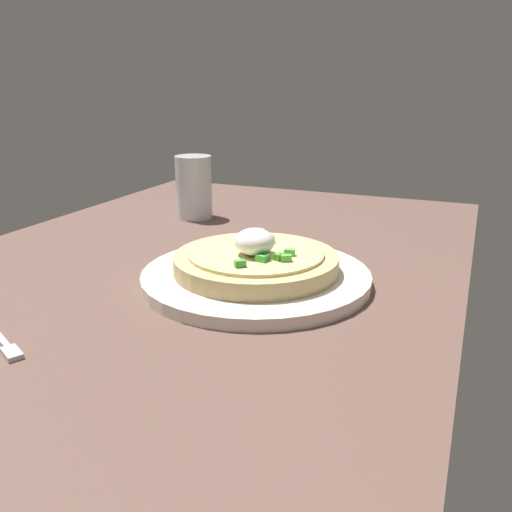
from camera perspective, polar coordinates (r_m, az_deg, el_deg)
The scene contains 5 objects.
dining_table at distance 68.78cm, azimuth -10.49°, elevation -4.36°, with size 129.30×71.99×3.10cm, color brown.
plate at distance 67.99cm, azimuth 0.00°, elevation -2.21°, with size 28.73×28.73×1.53cm, color silver.
pizza at distance 67.17cm, azimuth -0.01°, elevation -0.45°, with size 20.60×20.60×5.86cm.
cup_near at distance 99.99cm, azimuth -6.58°, elevation 7.06°, with size 6.59×6.59×11.36cm.
fork at distance 58.51cm, azimuth -25.24°, elevation -8.15°, with size 6.09×10.28×0.50cm.
Camera 1 is at (-52.75, -35.62, 27.62)cm, focal length 37.83 mm.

